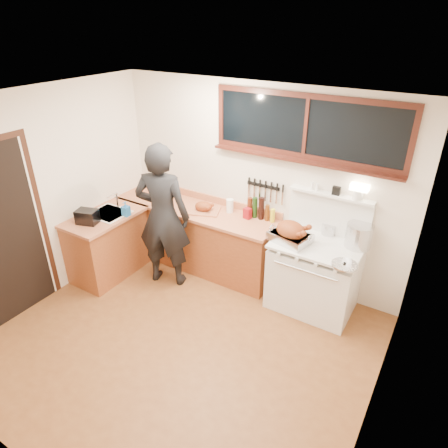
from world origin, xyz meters
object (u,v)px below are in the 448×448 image
Objects in this scene: roast_turkey at (291,233)px; vintage_stove at (314,274)px; man at (163,217)px; cutting_board at (204,208)px.

vintage_stove is at bearing 19.91° from roast_turkey.
man is at bearing -165.55° from roast_turkey.
roast_turkey is at bearing 14.45° from man.
vintage_stove reaches higher than roast_turkey.
vintage_stove is at bearing -0.40° from cutting_board.
vintage_stove is 0.82× the size of man.
roast_turkey reaches higher than cutting_board.
cutting_board is at bearing 62.98° from man.
vintage_stove is 3.16× the size of cutting_board.
vintage_stove is 1.69m from cutting_board.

